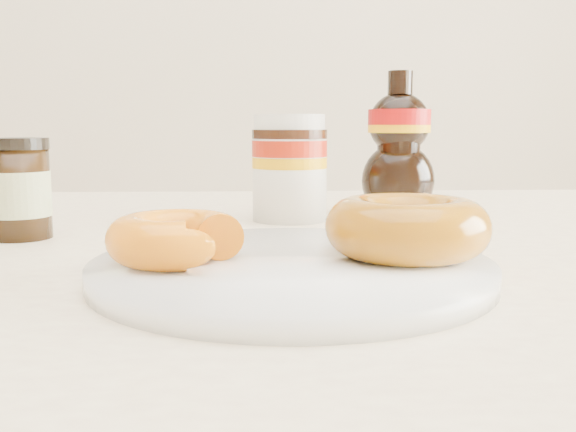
{
  "coord_description": "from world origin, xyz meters",
  "views": [
    {
      "loc": [
        0.05,
        -0.44,
        0.85
      ],
      "look_at": [
        0.08,
        0.02,
        0.79
      ],
      "focal_mm": 40.0,
      "sensor_mm": 36.0,
      "label": 1
    }
  ],
  "objects_px": {
    "donut_bitten": "(176,238)",
    "dark_jar": "(19,190)",
    "dining_table": "(197,338)",
    "plate": "(292,268)",
    "donut_whole": "(407,227)",
    "nutella_jar": "(290,164)",
    "syrup_bottle": "(399,144)"
  },
  "relations": [
    {
      "from": "donut_bitten",
      "to": "dark_jar",
      "type": "height_order",
      "value": "dark_jar"
    },
    {
      "from": "dining_table",
      "to": "plate",
      "type": "height_order",
      "value": "plate"
    },
    {
      "from": "donut_whole",
      "to": "dark_jar",
      "type": "distance_m",
      "value": 0.35
    },
    {
      "from": "donut_whole",
      "to": "dark_jar",
      "type": "xyz_separation_m",
      "value": [
        -0.31,
        0.16,
        0.01
      ]
    },
    {
      "from": "donut_bitten",
      "to": "donut_whole",
      "type": "bearing_deg",
      "value": -3.07
    },
    {
      "from": "dining_table",
      "to": "donut_bitten",
      "type": "bearing_deg",
      "value": -89.76
    },
    {
      "from": "dining_table",
      "to": "nutella_jar",
      "type": "height_order",
      "value": "nutella_jar"
    },
    {
      "from": "dining_table",
      "to": "dark_jar",
      "type": "bearing_deg",
      "value": 166.23
    },
    {
      "from": "syrup_bottle",
      "to": "dining_table",
      "type": "bearing_deg",
      "value": -140.34
    },
    {
      "from": "nutella_jar",
      "to": "syrup_bottle",
      "type": "relative_size",
      "value": 0.7
    },
    {
      "from": "nutella_jar",
      "to": "plate",
      "type": "bearing_deg",
      "value": -92.59
    },
    {
      "from": "donut_whole",
      "to": "donut_bitten",
      "type": "bearing_deg",
      "value": -175.37
    },
    {
      "from": "dining_table",
      "to": "donut_whole",
      "type": "bearing_deg",
      "value": -37.67
    },
    {
      "from": "plate",
      "to": "donut_bitten",
      "type": "relative_size",
      "value": 2.97
    },
    {
      "from": "syrup_bottle",
      "to": "donut_whole",
      "type": "bearing_deg",
      "value": -101.21
    },
    {
      "from": "donut_bitten",
      "to": "syrup_bottle",
      "type": "bearing_deg",
      "value": 47.72
    },
    {
      "from": "plate",
      "to": "donut_bitten",
      "type": "xyz_separation_m",
      "value": [
        -0.08,
        -0.0,
        0.02
      ]
    },
    {
      "from": "dining_table",
      "to": "nutella_jar",
      "type": "xyz_separation_m",
      "value": [
        0.09,
        0.14,
        0.14
      ]
    },
    {
      "from": "nutella_jar",
      "to": "syrup_bottle",
      "type": "bearing_deg",
      "value": 16.27
    },
    {
      "from": "dining_table",
      "to": "donut_whole",
      "type": "distance_m",
      "value": 0.23
    },
    {
      "from": "donut_whole",
      "to": "dining_table",
      "type": "bearing_deg",
      "value": 142.33
    },
    {
      "from": "donut_whole",
      "to": "syrup_bottle",
      "type": "height_order",
      "value": "syrup_bottle"
    },
    {
      "from": "plate",
      "to": "donut_whole",
      "type": "relative_size",
      "value": 2.38
    },
    {
      "from": "dining_table",
      "to": "plate",
      "type": "distance_m",
      "value": 0.17
    },
    {
      "from": "donut_whole",
      "to": "dark_jar",
      "type": "bearing_deg",
      "value": 153.27
    },
    {
      "from": "nutella_jar",
      "to": "syrup_bottle",
      "type": "distance_m",
      "value": 0.13
    },
    {
      "from": "donut_bitten",
      "to": "plate",
      "type": "bearing_deg",
      "value": -4.85
    },
    {
      "from": "dark_jar",
      "to": "syrup_bottle",
      "type": "bearing_deg",
      "value": 20.21
    },
    {
      "from": "nutella_jar",
      "to": "dining_table",
      "type": "bearing_deg",
      "value": -122.12
    },
    {
      "from": "dining_table",
      "to": "donut_bitten",
      "type": "distance_m",
      "value": 0.17
    },
    {
      "from": "dining_table",
      "to": "dark_jar",
      "type": "distance_m",
      "value": 0.21
    },
    {
      "from": "donut_bitten",
      "to": "nutella_jar",
      "type": "bearing_deg",
      "value": 64.47
    }
  ]
}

